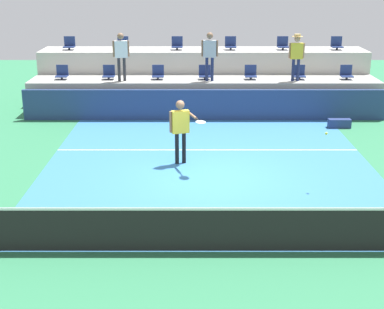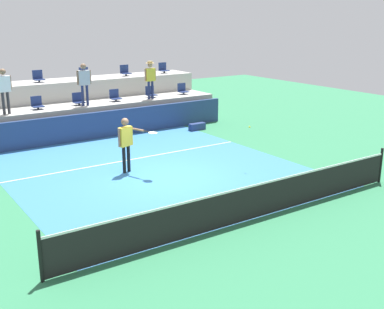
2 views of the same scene
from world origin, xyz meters
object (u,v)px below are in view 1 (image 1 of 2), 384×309
stadium_chair_lower_mid_right (250,73)px  spectator_leaning_on_rail (120,52)px  stadium_chair_lower_center (204,73)px  stadium_chair_lower_far_right (346,73)px  stadium_chair_lower_right (298,73)px  spectator_in_grey (209,52)px  stadium_chair_lower_mid_left (157,73)px  stadium_chair_upper_mid_left (176,44)px  stadium_chair_lower_left (108,73)px  stadium_chair_upper_left (122,44)px  tennis_player (180,125)px  spectator_with_hat (296,53)px  stadium_chair_lower_far_left (61,73)px  stadium_chair_upper_far_left (69,44)px  stadium_chair_upper_right (282,44)px  equipment_bag (339,123)px  stadium_chair_upper_far_right (336,44)px  stadium_chair_upper_mid_right (230,44)px  tennis_ball (326,134)px

stadium_chair_lower_mid_right → spectator_leaning_on_rail: 4.86m
stadium_chair_lower_center → stadium_chair_lower_far_right: 5.30m
spectator_leaning_on_rail → stadium_chair_lower_right: bearing=3.3°
spectator_in_grey → stadium_chair_lower_mid_left: bearing=168.7°
stadium_chair_lower_right → stadium_chair_upper_mid_left: bearing=158.6°
stadium_chair_lower_left → stadium_chair_upper_mid_left: (2.52, 1.80, 0.85)m
stadium_chair_lower_right → stadium_chair_upper_left: bearing=165.1°
tennis_player → spectator_leaning_on_rail: bearing=111.8°
stadium_chair_lower_mid_right → spectator_with_hat: bearing=-13.5°
stadium_chair_lower_far_left → stadium_chair_lower_mid_left: same height
stadium_chair_lower_mid_right → stadium_chair_upper_far_left: (-7.10, 1.80, 0.85)m
stadium_chair_lower_left → stadium_chair_lower_far_right: bearing=0.0°
stadium_chair_lower_mid_right → stadium_chair_upper_right: (1.43, 1.80, 0.85)m
stadium_chair_lower_left → stadium_chair_upper_left: (0.35, 1.80, 0.85)m
stadium_chair_lower_left → equipment_bag: 8.58m
stadium_chair_upper_far_right → equipment_bag: (-0.73, -4.10, -2.16)m
stadium_chair_lower_center → stadium_chair_upper_mid_left: stadium_chair_upper_mid_left is taller
stadium_chair_upper_far_right → spectator_in_grey: 5.59m
stadium_chair_lower_far_left → stadium_chair_upper_far_right: size_ratio=1.00×
tennis_player → equipment_bag: size_ratio=2.37×
stadium_chair_lower_right → stadium_chair_upper_right: bearing=102.0°
stadium_chair_upper_left → stadium_chair_lower_mid_right: bearing=-19.9°
stadium_chair_lower_far_right → stadium_chair_upper_mid_right: size_ratio=1.00×
stadium_chair_lower_far_right → stadium_chair_upper_mid_right: 4.68m
stadium_chair_lower_mid_right → stadium_chair_upper_mid_right: 2.09m
stadium_chair_lower_far_left → spectator_with_hat: size_ratio=0.31×
stadium_chair_upper_mid_right → stadium_chair_upper_right: same height
tennis_player → spectator_with_hat: bearing=54.2°
stadium_chair_upper_left → tennis_player: (2.46, -7.86, -1.20)m
spectator_in_grey → stadium_chair_lower_right: bearing=6.5°
stadium_chair_lower_mid_left → stadium_chair_upper_left: bearing=129.7°
stadium_chair_upper_left → equipment_bag: size_ratio=0.68×
stadium_chair_lower_mid_left → tennis_ball: size_ratio=7.65×
spectator_leaning_on_rail → spectator_with_hat: (6.37, 0.00, -0.02)m
spectator_in_grey → stadium_chair_lower_mid_right: bearing=13.9°
stadium_chair_lower_mid_right → stadium_chair_lower_right: 1.81m
stadium_chair_lower_far_left → spectator_leaning_on_rail: bearing=-9.5°
tennis_ball → stadium_chair_upper_left: bearing=121.7°
stadium_chair_upper_far_right → spectator_with_hat: bearing=-132.3°
stadium_chair_lower_far_left → stadium_chair_upper_mid_left: bearing=22.9°
stadium_chair_lower_mid_right → stadium_chair_upper_far_right: 4.11m
stadium_chair_upper_left → stadium_chair_upper_right: size_ratio=1.00×
stadium_chair_lower_mid_left → tennis_player: size_ratio=0.29×
stadium_chair_lower_right → spectator_with_hat: size_ratio=0.31×
stadium_chair_upper_right → spectator_leaning_on_rail: size_ratio=0.30×
stadium_chair_lower_mid_left → stadium_chair_upper_left: 2.49m
stadium_chair_lower_mid_left → tennis_ball: 9.12m
stadium_chair_upper_right → spectator_in_grey: (-2.99, -2.18, 0.01)m
stadium_chair_lower_mid_left → stadium_chair_lower_mid_right: size_ratio=1.00×
stadium_chair_upper_mid_right → tennis_ball: 9.91m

